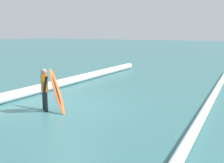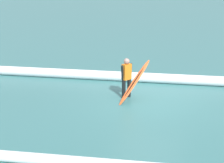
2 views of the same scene
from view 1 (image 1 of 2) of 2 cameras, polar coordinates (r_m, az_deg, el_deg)
ground_plane at (r=10.77m, az=-9.25°, el=-4.96°), size 180.14×180.14×0.00m
surfer at (r=10.06m, az=-13.86°, el=-1.20°), size 0.36×0.54×1.52m
surfboard at (r=10.17m, az=-11.45°, el=-1.82°), size 1.08×1.51×1.45m
wave_crest_foreground at (r=12.71m, az=-16.73°, el=-1.95°), size 21.53×1.32×0.42m
wave_crest_midground at (r=10.08m, az=18.88°, el=-5.60°), size 21.71×1.81×0.28m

